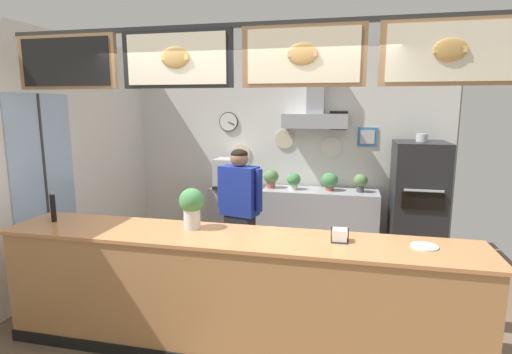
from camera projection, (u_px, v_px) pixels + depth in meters
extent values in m
plane|color=brown|center=(244.00, 325.00, 3.84)|extent=(6.20, 6.20, 0.00)
cube|color=gray|center=(287.00, 147.00, 6.07)|extent=(4.71, 0.12, 2.87)
cube|color=white|center=(286.00, 148.00, 6.01)|extent=(4.67, 0.01, 2.83)
cylinder|color=black|center=(229.00, 122.00, 6.12)|extent=(0.29, 0.02, 0.29)
cylinder|color=white|center=(228.00, 122.00, 6.11)|extent=(0.27, 0.01, 0.27)
cube|color=black|center=(231.00, 123.00, 6.10)|extent=(0.10, 0.01, 0.05)
cylinder|color=beige|center=(241.00, 153.00, 6.16)|extent=(0.27, 0.02, 0.27)
cylinder|color=beige|center=(284.00, 139.00, 5.98)|extent=(0.28, 0.02, 0.28)
cylinder|color=white|center=(331.00, 147.00, 5.84)|extent=(0.30, 0.02, 0.30)
cube|color=teal|center=(367.00, 137.00, 5.71)|extent=(0.27, 0.02, 0.27)
cube|color=silver|center=(367.00, 137.00, 5.70)|extent=(0.19, 0.01, 0.19)
cube|color=black|center=(339.00, 120.00, 5.76)|extent=(0.25, 0.02, 0.26)
cube|color=gray|center=(339.00, 120.00, 5.75)|extent=(0.18, 0.01, 0.19)
cube|color=#A3A5AD|center=(315.00, 121.00, 5.69)|extent=(0.91, 0.33, 0.20)
cube|color=#A3A5AD|center=(316.00, 82.00, 5.64)|extent=(0.24, 0.24, 0.88)
cube|color=#2D2D2D|center=(239.00, 25.00, 3.25)|extent=(4.21, 0.04, 0.04)
cube|color=#9E754C|center=(67.00, 62.00, 3.61)|extent=(0.97, 0.05, 0.47)
cube|color=black|center=(65.00, 62.00, 3.58)|extent=(0.87, 0.01, 0.41)
cube|color=black|center=(177.00, 59.00, 3.38)|extent=(0.97, 0.05, 0.47)
cube|color=#F2E5C6|center=(176.00, 59.00, 3.35)|extent=(0.87, 0.01, 0.41)
ellipsoid|color=tan|center=(175.00, 57.00, 3.34)|extent=(0.25, 0.04, 0.17)
cube|color=#E5C666|center=(175.00, 57.00, 3.33)|extent=(0.24, 0.01, 0.04)
cube|color=olive|center=(303.00, 56.00, 3.15)|extent=(0.97, 0.05, 0.47)
cube|color=beige|center=(303.00, 56.00, 3.12)|extent=(0.87, 0.01, 0.41)
ellipsoid|color=tan|center=(303.00, 54.00, 3.11)|extent=(0.24, 0.04, 0.17)
cube|color=tan|center=(302.00, 54.00, 3.10)|extent=(0.23, 0.01, 0.04)
cube|color=#9E754C|center=(449.00, 52.00, 2.92)|extent=(0.97, 0.05, 0.47)
cube|color=#F2E5C6|center=(450.00, 52.00, 2.89)|extent=(0.87, 0.01, 0.41)
ellipsoid|color=tan|center=(450.00, 50.00, 2.88)|extent=(0.24, 0.04, 0.17)
cube|color=#E5C666|center=(451.00, 50.00, 2.87)|extent=(0.22, 0.01, 0.04)
cube|color=white|center=(19.00, 168.00, 4.10)|extent=(0.12, 5.17, 2.87)
cube|color=#9EBCE0|center=(43.00, 165.00, 4.33)|extent=(0.02, 0.92, 1.51)
cube|color=#333333|center=(44.00, 165.00, 4.33)|extent=(0.02, 0.03, 1.51)
cube|color=#B77F4C|center=(233.00, 295.00, 3.40)|extent=(3.89, 0.62, 0.98)
cube|color=#CF8550|center=(232.00, 237.00, 3.31)|extent=(3.96, 0.65, 0.03)
cube|color=#A3A5AD|center=(292.00, 219.00, 5.83)|extent=(2.38, 0.53, 0.89)
cube|color=gray|center=(292.00, 238.00, 5.88)|extent=(2.26, 0.49, 0.02)
cube|color=#232326|center=(417.00, 204.00, 5.20)|extent=(0.64, 0.71, 1.61)
cube|color=black|center=(423.00, 201.00, 4.83)|extent=(0.48, 0.02, 0.20)
cube|color=silver|center=(424.00, 191.00, 4.79)|extent=(0.45, 0.02, 0.02)
cylinder|color=silver|center=(422.00, 138.00, 5.05)|extent=(0.14, 0.14, 0.10)
cube|color=#232328|center=(240.00, 249.00, 4.72)|extent=(0.35, 0.27, 0.82)
cube|color=#1E339E|center=(240.00, 191.00, 4.60)|extent=(0.45, 0.32, 0.56)
cylinder|color=#1E339E|center=(259.00, 190.00, 4.48)|extent=(0.08, 0.08, 0.48)
cylinder|color=#1E339E|center=(221.00, 186.00, 4.71)|extent=(0.08, 0.08, 0.48)
sphere|color=#997056|center=(239.00, 158.00, 4.53)|extent=(0.20, 0.20, 0.20)
ellipsoid|color=black|center=(239.00, 154.00, 4.53)|extent=(0.19, 0.19, 0.11)
cube|color=silver|center=(231.00, 173.00, 5.89)|extent=(0.45, 0.38, 0.41)
cylinder|color=#4C4C51|center=(221.00, 176.00, 5.70)|extent=(0.06, 0.06, 0.06)
cube|color=black|center=(227.00, 188.00, 5.70)|extent=(0.41, 0.10, 0.04)
sphere|color=black|center=(236.00, 170.00, 5.65)|extent=(0.04, 0.04, 0.04)
cylinder|color=#9E563D|center=(330.00, 188.00, 5.64)|extent=(0.12, 0.12, 0.07)
ellipsoid|color=#47894C|center=(330.00, 180.00, 5.62)|extent=(0.23, 0.23, 0.20)
cylinder|color=beige|center=(294.00, 187.00, 5.72)|extent=(0.11, 0.11, 0.08)
ellipsoid|color=#47894C|center=(294.00, 179.00, 5.70)|extent=(0.19, 0.19, 0.17)
cylinder|color=#4C4C51|center=(360.00, 189.00, 5.54)|extent=(0.10, 0.10, 0.10)
ellipsoid|color=#5B844C|center=(361.00, 180.00, 5.52)|extent=(0.19, 0.19, 0.17)
cylinder|color=#9E563D|center=(271.00, 185.00, 5.82)|extent=(0.12, 0.12, 0.09)
ellipsoid|color=#5B844C|center=(271.00, 176.00, 5.80)|extent=(0.21, 0.21, 0.19)
cube|color=#262628|center=(340.00, 241.00, 3.17)|extent=(0.13, 0.13, 0.01)
cylinder|color=#262628|center=(331.00, 234.00, 3.18)|extent=(0.01, 0.01, 0.11)
cylinder|color=#262628|center=(348.00, 235.00, 3.15)|extent=(0.01, 0.01, 0.11)
cube|color=white|center=(340.00, 235.00, 3.16)|extent=(0.11, 0.11, 0.09)
cylinder|color=white|center=(424.00, 246.00, 3.04)|extent=(0.20, 0.20, 0.01)
cylinder|color=black|center=(53.00, 208.00, 3.69)|extent=(0.05, 0.05, 0.25)
sphere|color=gray|center=(52.00, 193.00, 3.66)|extent=(0.04, 0.04, 0.04)
cylinder|color=silver|center=(192.00, 219.00, 3.49)|extent=(0.15, 0.15, 0.17)
cylinder|color=gray|center=(192.00, 225.00, 3.50)|extent=(0.13, 0.13, 0.06)
ellipsoid|color=#47894C|center=(192.00, 201.00, 3.46)|extent=(0.21, 0.21, 0.21)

